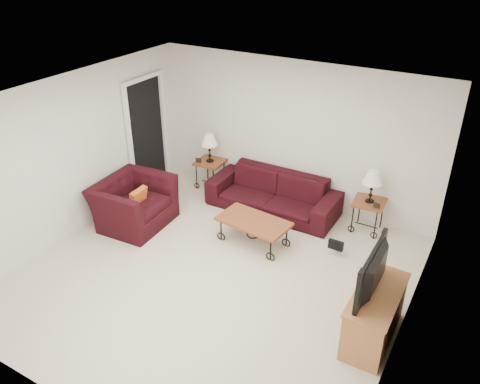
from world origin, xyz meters
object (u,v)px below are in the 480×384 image
(tv_stand, at_px, (374,315))
(sofa, at_px, (273,193))
(side_table_right, at_px, (367,216))
(television, at_px, (380,273))
(lamp_left, at_px, (209,148))
(armchair, at_px, (134,203))
(lamp_right, at_px, (372,186))
(backpack, at_px, (339,239))
(coffee_table, at_px, (253,232))
(side_table_left, at_px, (210,174))

(tv_stand, bearing_deg, sofa, 138.62)
(side_table_right, relative_size, television, 0.54)
(lamp_left, distance_m, armchair, 1.78)
(lamp_left, distance_m, lamp_right, 2.98)
(lamp_right, height_order, backpack, lamp_right)
(armchair, bearing_deg, side_table_right, -66.49)
(sofa, distance_m, tv_stand, 3.13)
(sofa, relative_size, armchair, 1.91)
(side_table_right, height_order, backpack, side_table_right)
(lamp_right, xyz_separation_m, television, (0.74, -2.25, 0.14))
(armchair, bearing_deg, coffee_table, -79.86)
(lamp_left, bearing_deg, lamp_right, -0.00)
(side_table_right, relative_size, tv_stand, 0.48)
(lamp_left, distance_m, tv_stand, 4.38)
(side_table_right, xyz_separation_m, lamp_right, (0.00, 0.00, 0.53))
(sofa, relative_size, backpack, 5.00)
(tv_stand, height_order, backpack, tv_stand)
(lamp_left, relative_size, lamp_right, 1.01)
(tv_stand, bearing_deg, television, 180.00)
(television, bearing_deg, lamp_right, -161.86)
(lamp_left, bearing_deg, side_table_left, 0.00)
(armchair, bearing_deg, sofa, -52.63)
(armchair, height_order, tv_stand, armchair)
(armchair, distance_m, tv_stand, 4.14)
(armchair, bearing_deg, lamp_left, -15.65)
(side_table_left, distance_m, tv_stand, 4.36)
(tv_stand, bearing_deg, armchair, 172.31)
(lamp_right, height_order, armchair, lamp_right)
(tv_stand, bearing_deg, backpack, 122.83)
(armchair, relative_size, tv_stand, 1.07)
(lamp_right, relative_size, television, 0.54)
(side_table_left, relative_size, lamp_right, 1.01)
(television, bearing_deg, armchair, -97.72)
(lamp_left, xyz_separation_m, armchair, (-0.37, -1.69, -0.42))
(sofa, height_order, lamp_right, lamp_right)
(side_table_right, relative_size, armchair, 0.45)
(lamp_right, bearing_deg, tv_stand, -71.40)
(lamp_left, relative_size, backpack, 1.19)
(sofa, bearing_deg, armchair, -139.33)
(lamp_left, bearing_deg, coffee_table, -37.73)
(sofa, xyz_separation_m, television, (2.32, -2.07, 0.61))
(side_table_left, bearing_deg, coffee_table, -37.73)
(sofa, height_order, side_table_left, sofa)
(side_table_left, distance_m, side_table_right, 2.98)
(sofa, distance_m, side_table_right, 1.60)
(sofa, height_order, backpack, sofa)
(armchair, height_order, television, television)
(sofa, distance_m, lamp_left, 1.48)
(lamp_left, bearing_deg, armchair, -102.35)
(lamp_right, xyz_separation_m, backpack, (-0.19, -0.79, -0.57))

